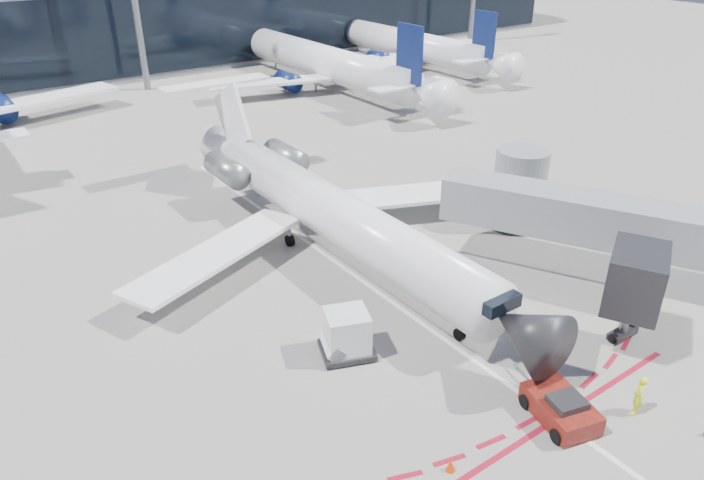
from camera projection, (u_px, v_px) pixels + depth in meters
ground at (375, 290)px, 32.40m from camera, size 260.00×260.00×0.00m
apron_centerline at (352, 274)px, 33.84m from camera, size 0.25×40.00×0.01m
apron_stop_bar at (557, 419)px, 24.11m from camera, size 14.00×0.25×0.01m
jet_bridge at (553, 211)px, 33.90m from camera, size 10.03×15.20×4.90m
regional_jet at (325, 208)px, 35.40m from camera, size 24.54×30.27×7.58m
pushback_tug at (561, 408)px, 23.90m from camera, size 2.55×4.68×1.19m
ramp_worker at (639, 396)px, 24.01m from camera, size 0.76×0.67×1.74m
uld_container at (347, 334)px, 27.22m from camera, size 2.82×2.62×2.14m
safety_cone_left at (451, 465)px, 21.77m from camera, size 0.34×0.34×0.47m
bg_airliner_1 at (326, 38)px, 68.14m from camera, size 32.71×34.64×10.58m
bg_airliner_2 at (408, 24)px, 79.38m from camera, size 30.53×32.32×9.88m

